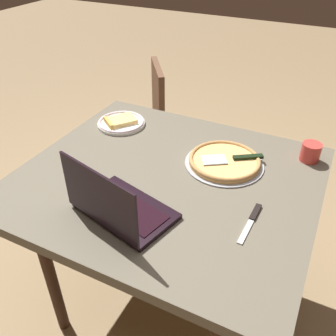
% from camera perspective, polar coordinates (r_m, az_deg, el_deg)
% --- Properties ---
extents(ground_plane, '(12.00, 12.00, 0.00)m').
position_cam_1_polar(ground_plane, '(1.96, -0.07, -19.34)').
color(ground_plane, '#907653').
extents(dining_table, '(1.13, 1.00, 0.75)m').
position_cam_1_polar(dining_table, '(1.46, -0.09, -3.46)').
color(dining_table, '#5C5646').
rests_on(dining_table, ground_plane).
extents(laptop, '(0.38, 0.29, 0.23)m').
position_cam_1_polar(laptop, '(1.21, -8.06, -5.95)').
color(laptop, black).
rests_on(laptop, dining_table).
extents(pizza_plate, '(0.23, 0.23, 0.04)m').
position_cam_1_polar(pizza_plate, '(1.78, -7.42, 7.16)').
color(pizza_plate, silver).
rests_on(pizza_plate, dining_table).
extents(pizza_tray, '(0.32, 0.32, 0.03)m').
position_cam_1_polar(pizza_tray, '(1.49, 8.91, 1.09)').
color(pizza_tray, '#9A9FA7').
rests_on(pizza_tray, dining_table).
extents(table_knife, '(0.03, 0.21, 0.01)m').
position_cam_1_polar(table_knife, '(1.25, 13.08, -7.87)').
color(table_knife, silver).
rests_on(table_knife, dining_table).
extents(drink_cup, '(0.08, 0.08, 0.08)m').
position_cam_1_polar(drink_cup, '(1.60, 21.56, 2.38)').
color(drink_cup, '#D13C35').
rests_on(drink_cup, dining_table).
extents(chair_near, '(0.55, 0.55, 0.84)m').
position_cam_1_polar(chair_near, '(2.41, -4.13, 7.63)').
color(chair_near, brown).
rests_on(chair_near, ground_plane).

